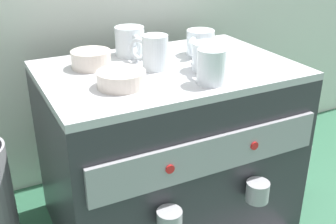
# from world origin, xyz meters

# --- Properties ---
(ground_plane) EXTENTS (4.00, 4.00, 0.00)m
(ground_plane) POSITION_xyz_m (0.00, 0.00, 0.00)
(ground_plane) COLOR #28563D
(tiled_backsplash_wall) EXTENTS (2.80, 0.03, 1.04)m
(tiled_backsplash_wall) POSITION_xyz_m (0.00, 0.35, 0.52)
(tiled_backsplash_wall) COLOR silver
(tiled_backsplash_wall) RESTS_ON ground_plane
(espresso_machine) EXTENTS (0.62, 0.53, 0.46)m
(espresso_machine) POSITION_xyz_m (0.00, -0.00, 0.23)
(espresso_machine) COLOR #2D2D33
(espresso_machine) RESTS_ON ground_plane
(ceramic_cup_0) EXTENTS (0.08, 0.10, 0.08)m
(ceramic_cup_0) POSITION_xyz_m (-0.04, 0.00, 0.50)
(ceramic_cup_0) COLOR silver
(ceramic_cup_0) RESTS_ON espresso_machine
(ceramic_cup_1) EXTENTS (0.08, 0.11, 0.07)m
(ceramic_cup_1) POSITION_xyz_m (0.08, -0.06, 0.49)
(ceramic_cup_1) COLOR silver
(ceramic_cup_1) RESTS_ON espresso_machine
(ceramic_cup_2) EXTENTS (0.10, 0.09, 0.07)m
(ceramic_cup_2) POSITION_xyz_m (0.12, 0.05, 0.49)
(ceramic_cup_2) COLOR silver
(ceramic_cup_2) RESTS_ON espresso_machine
(ceramic_cup_3) EXTENTS (0.08, 0.12, 0.08)m
(ceramic_cup_3) POSITION_xyz_m (-0.05, 0.13, 0.50)
(ceramic_cup_3) COLOR silver
(ceramic_cup_3) RESTS_ON espresso_machine
(ceramic_cup_4) EXTENTS (0.06, 0.11, 0.08)m
(ceramic_cup_4) POSITION_xyz_m (0.03, -0.14, 0.50)
(ceramic_cup_4) COLOR silver
(ceramic_cup_4) RESTS_ON espresso_machine
(ceramic_bowl_0) EXTENTS (0.11, 0.11, 0.04)m
(ceramic_bowl_0) POSITION_xyz_m (-0.15, -0.08, 0.47)
(ceramic_bowl_0) COLOR beige
(ceramic_bowl_0) RESTS_ON espresso_machine
(ceramic_bowl_1) EXTENTS (0.10, 0.10, 0.04)m
(ceramic_bowl_1) POSITION_xyz_m (-0.17, 0.08, 0.48)
(ceramic_bowl_1) COLOR beige
(ceramic_bowl_1) RESTS_ON espresso_machine
(milk_pitcher) EXTENTS (0.10, 0.10, 0.14)m
(milk_pitcher) POSITION_xyz_m (0.45, -0.03, 0.07)
(milk_pitcher) COLOR #B7B7BC
(milk_pitcher) RESTS_ON ground_plane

